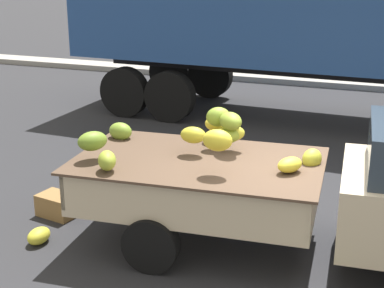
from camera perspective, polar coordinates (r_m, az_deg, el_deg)
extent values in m
plane|color=#28282B|center=(7.12, 10.93, -10.62)|extent=(220.00, 220.00, 0.00)
cube|color=gray|center=(16.22, 16.97, 5.52)|extent=(80.00, 0.80, 0.16)
cube|color=#CCB793|center=(7.02, 0.65, -5.42)|extent=(2.90, 1.86, 0.08)
cube|color=#CCB793|center=(7.64, 2.25, -1.33)|extent=(2.77, 0.27, 0.44)
cube|color=#CCB793|center=(6.21, -1.31, -6.03)|extent=(2.77, 0.27, 0.44)
cube|color=#CCB793|center=(6.71, 11.99, -4.54)|extent=(0.18, 1.65, 0.44)
cube|color=#CCB793|center=(7.37, -9.62, -2.32)|extent=(0.18, 1.65, 0.44)
cube|color=#B21914|center=(7.68, 2.30, -1.54)|extent=(2.66, 0.22, 0.07)
cube|color=brown|center=(6.84, 0.66, -1.65)|extent=(3.03, 1.99, 0.03)
ellipsoid|color=yellow|center=(6.25, 2.51, 0.37)|extent=(0.33, 0.24, 0.24)
ellipsoid|color=#98A931|center=(6.49, -8.33, -1.61)|extent=(0.33, 0.37, 0.22)
ellipsoid|color=yellow|center=(6.48, 9.57, -2.01)|extent=(0.34, 0.38, 0.16)
ellipsoid|color=gold|center=(7.40, 2.26, 1.96)|extent=(0.37, 0.36, 0.17)
ellipsoid|color=olive|center=(6.98, 3.80, 2.25)|extent=(0.42, 0.42, 0.22)
ellipsoid|color=gold|center=(7.06, 3.78, 1.04)|extent=(0.41, 0.35, 0.20)
ellipsoid|color=olive|center=(7.05, 3.69, 0.93)|extent=(0.34, 0.38, 0.19)
ellipsoid|color=gold|center=(6.92, 0.11, 0.89)|extent=(0.32, 0.23, 0.20)
ellipsoid|color=gold|center=(6.84, 11.68, -1.44)|extent=(0.28, 0.32, 0.24)
ellipsoid|color=olive|center=(7.67, -7.03, 1.26)|extent=(0.38, 0.33, 0.23)
ellipsoid|color=olive|center=(6.84, -9.74, 0.29)|extent=(0.41, 0.44, 0.23)
ellipsoid|color=olive|center=(7.15, 2.59, 2.68)|extent=(0.37, 0.33, 0.24)
cylinder|color=black|center=(7.90, -0.12, -4.69)|extent=(0.65, 0.25, 0.64)
cylinder|color=black|center=(6.54, -4.05, -9.84)|extent=(0.65, 0.25, 0.64)
cube|color=black|center=(12.36, 15.70, 6.76)|extent=(11.05, 0.78, 0.30)
cylinder|color=black|center=(14.46, 1.81, 6.71)|extent=(1.09, 0.34, 1.08)
cylinder|color=black|center=(12.29, -2.18, 4.69)|extent=(1.09, 0.34, 1.08)
cylinder|color=black|center=(14.87, -2.11, 7.02)|extent=(1.09, 0.34, 1.08)
cylinder|color=black|center=(12.77, -6.60, 5.09)|extent=(1.09, 0.34, 1.08)
ellipsoid|color=gold|center=(7.45, -14.79, -8.70)|extent=(0.25, 0.35, 0.19)
cube|color=olive|center=(8.12, -13.02, -5.86)|extent=(0.58, 0.45, 0.30)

